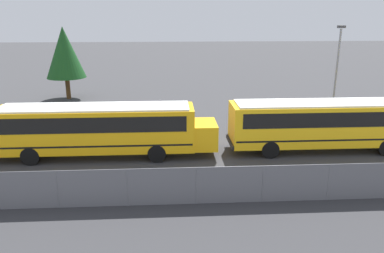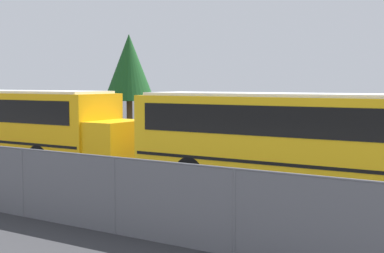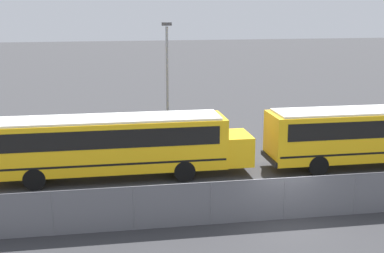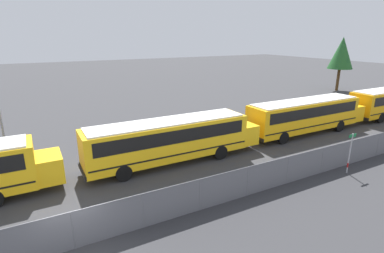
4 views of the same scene
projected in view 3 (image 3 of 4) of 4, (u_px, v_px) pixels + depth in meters
name	position (u px, v px, depth m)	size (l,w,h in m)	color
ground_plane	(283.00, 219.00, 21.59)	(200.00, 200.00, 0.00)	#38383A
fence	(284.00, 198.00, 21.38)	(120.58, 0.07, 1.77)	#9EA0A5
school_bus_3	(115.00, 142.00, 26.22)	(12.89, 2.52, 3.09)	yellow
school_bus_4	(379.00, 132.00, 28.26)	(12.89, 2.52, 3.09)	yellow
light_pole	(167.00, 76.00, 33.32)	(0.60, 0.24, 7.32)	gray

